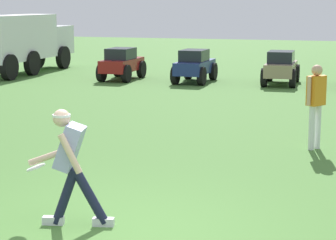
{
  "coord_description": "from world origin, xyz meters",
  "views": [
    {
      "loc": [
        2.76,
        -6.7,
        2.68
      ],
      "look_at": [
        -0.16,
        2.69,
        0.9
      ],
      "focal_mm": 70.0,
      "sensor_mm": 36.0,
      "label": 1
    }
  ],
  "objects_px": {
    "parked_car_slot_c": "(281,67)",
    "parked_car_slot_b": "(195,65)",
    "parked_car_slot_a": "(122,63)",
    "frisbee_thrower": "(70,161)",
    "frisbee_in_flight": "(36,167)",
    "teammate_near_sideline": "(316,99)",
    "box_truck": "(25,41)"
  },
  "relations": [
    {
      "from": "teammate_near_sideline",
      "to": "box_truck",
      "type": "relative_size",
      "value": 0.26
    },
    {
      "from": "frisbee_thrower",
      "to": "box_truck",
      "type": "xyz_separation_m",
      "value": [
        -9.13,
        15.16,
        0.43
      ]
    },
    {
      "from": "frisbee_thrower",
      "to": "teammate_near_sideline",
      "type": "bearing_deg",
      "value": 64.42
    },
    {
      "from": "parked_car_slot_b",
      "to": "parked_car_slot_c",
      "type": "height_order",
      "value": "same"
    },
    {
      "from": "parked_car_slot_b",
      "to": "parked_car_slot_c",
      "type": "xyz_separation_m",
      "value": [
        2.86,
        0.25,
        0.0
      ]
    },
    {
      "from": "box_truck",
      "to": "parked_car_slot_c",
      "type": "bearing_deg",
      "value": -3.49
    },
    {
      "from": "parked_car_slot_b",
      "to": "teammate_near_sideline",
      "type": "bearing_deg",
      "value": -62.73
    },
    {
      "from": "parked_car_slot_b",
      "to": "parked_car_slot_c",
      "type": "relative_size",
      "value": 0.99
    },
    {
      "from": "parked_car_slot_b",
      "to": "frisbee_in_flight",
      "type": "bearing_deg",
      "value": -82.93
    },
    {
      "from": "frisbee_thrower",
      "to": "frisbee_in_flight",
      "type": "bearing_deg",
      "value": 169.97
    },
    {
      "from": "frisbee_in_flight",
      "to": "parked_car_slot_c",
      "type": "distance_m",
      "value": 14.52
    },
    {
      "from": "parked_car_slot_b",
      "to": "box_truck",
      "type": "relative_size",
      "value": 0.37
    },
    {
      "from": "frisbee_thrower",
      "to": "frisbee_in_flight",
      "type": "distance_m",
      "value": 0.54
    },
    {
      "from": "frisbee_thrower",
      "to": "parked_car_slot_c",
      "type": "relative_size",
      "value": 0.64
    },
    {
      "from": "teammate_near_sideline",
      "to": "frisbee_thrower",
      "type": "bearing_deg",
      "value": -115.58
    },
    {
      "from": "teammate_near_sideline",
      "to": "parked_car_slot_b",
      "type": "relative_size",
      "value": 0.71
    },
    {
      "from": "frisbee_thrower",
      "to": "parked_car_slot_b",
      "type": "height_order",
      "value": "frisbee_thrower"
    },
    {
      "from": "frisbee_thrower",
      "to": "parked_car_slot_a",
      "type": "height_order",
      "value": "frisbee_thrower"
    },
    {
      "from": "parked_car_slot_c",
      "to": "box_truck",
      "type": "xyz_separation_m",
      "value": [
        -9.7,
        0.59,
        0.67
      ]
    },
    {
      "from": "parked_car_slot_a",
      "to": "parked_car_slot_b",
      "type": "height_order",
      "value": "same"
    },
    {
      "from": "parked_car_slot_a",
      "to": "parked_car_slot_b",
      "type": "distance_m",
      "value": 2.62
    },
    {
      "from": "parked_car_slot_b",
      "to": "box_truck",
      "type": "height_order",
      "value": "box_truck"
    },
    {
      "from": "parked_car_slot_a",
      "to": "box_truck",
      "type": "distance_m",
      "value": 4.36
    },
    {
      "from": "frisbee_in_flight",
      "to": "parked_car_slot_b",
      "type": "distance_m",
      "value": 14.34
    },
    {
      "from": "teammate_near_sideline",
      "to": "parked_car_slot_b",
      "type": "distance_m",
      "value": 10.35
    },
    {
      "from": "frisbee_thrower",
      "to": "parked_car_slot_a",
      "type": "relative_size",
      "value": 0.65
    },
    {
      "from": "frisbee_in_flight",
      "to": "box_truck",
      "type": "bearing_deg",
      "value": 119.74
    },
    {
      "from": "frisbee_in_flight",
      "to": "box_truck",
      "type": "xyz_separation_m",
      "value": [
        -8.61,
        15.07,
        0.57
      ]
    },
    {
      "from": "parked_car_slot_c",
      "to": "parked_car_slot_b",
      "type": "bearing_deg",
      "value": -175.03
    },
    {
      "from": "frisbee_thrower",
      "to": "parked_car_slot_b",
      "type": "distance_m",
      "value": 14.5
    },
    {
      "from": "frisbee_thrower",
      "to": "parked_car_slot_a",
      "type": "bearing_deg",
      "value": 108.92
    },
    {
      "from": "frisbee_thrower",
      "to": "frisbee_in_flight",
      "type": "relative_size",
      "value": 5.31
    }
  ]
}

